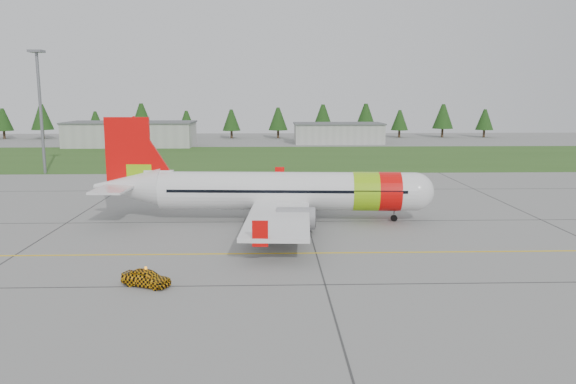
{
  "coord_description": "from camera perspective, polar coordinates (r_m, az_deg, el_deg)",
  "views": [
    {
      "loc": [
        6.24,
        -37.42,
        13.06
      ],
      "look_at": [
        7.94,
        17.59,
        3.57
      ],
      "focal_mm": 35.0,
      "sensor_mm": 36.0,
      "label": 1
    }
  ],
  "objects": [
    {
      "name": "grass_strip",
      "position": [
        120.29,
        -4.75,
        3.52
      ],
      "size": [
        320.0,
        50.0,
        0.03
      ],
      "primitive_type": "cube",
      "color": "#30561E",
      "rests_on": "ground"
    },
    {
      "name": "treeline",
      "position": [
        175.72,
        -3.84,
        7.13
      ],
      "size": [
        160.0,
        8.0,
        10.0
      ],
      "primitive_type": null,
      "color": "#1C3F14",
      "rests_on": "ground"
    },
    {
      "name": "ground",
      "position": [
        40.12,
        -10.77,
        -9.39
      ],
      "size": [
        320.0,
        320.0,
        0.0
      ],
      "primitive_type": "plane",
      "color": "gray",
      "rests_on": "ground"
    },
    {
      "name": "hangar_east",
      "position": [
        156.9,
        5.12,
        5.92
      ],
      "size": [
        24.0,
        12.0,
        5.2
      ],
      "primitive_type": "cube",
      "color": "#A8A8A3",
      "rests_on": "ground"
    },
    {
      "name": "follow_me_car",
      "position": [
        40.18,
        -14.28,
        -6.85
      ],
      "size": [
        1.67,
        1.79,
        3.54
      ],
      "primitive_type": "imported",
      "rotation": [
        0.0,
        0.0,
        1.16
      ],
      "color": "#FEB20E",
      "rests_on": "ground"
    },
    {
      "name": "floodlight_mast",
      "position": [
        102.84,
        -23.81,
        7.25
      ],
      "size": [
        0.5,
        0.5,
        20.0
      ],
      "primitive_type": "cylinder",
      "color": "slate",
      "rests_on": "ground"
    },
    {
      "name": "aircraft",
      "position": [
        58.91,
        -0.94,
        0.07
      ],
      "size": [
        35.84,
        33.05,
        10.85
      ],
      "rotation": [
        0.0,
        0.0,
        -0.06
      ],
      "color": "silver",
      "rests_on": "ground"
    },
    {
      "name": "taxi_guideline",
      "position": [
        47.67,
        -9.28,
        -6.24
      ],
      "size": [
        120.0,
        0.25,
        0.02
      ],
      "primitive_type": "cube",
      "color": "gold",
      "rests_on": "ground"
    },
    {
      "name": "hangar_west",
      "position": [
        152.14,
        -15.63,
        5.63
      ],
      "size": [
        32.0,
        14.0,
        6.0
      ],
      "primitive_type": "cube",
      "color": "#A8A8A3",
      "rests_on": "ground"
    }
  ]
}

